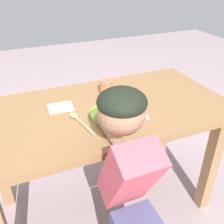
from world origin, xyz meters
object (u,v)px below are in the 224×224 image
Objects in this scene: plate at (112,112)px; spoon at (79,120)px; fork at (142,110)px; drinking_cup at (107,87)px; person at (129,193)px.

plate reaches higher than spoon.
fork is 0.28m from drinking_cup.
drinking_cup is at bearing 28.48° from fork.
drinking_cup reaches higher than plate.
drinking_cup is at bearing 74.93° from plate.
spoon is (-0.33, 0.02, 0.00)m from fork.
fork is 2.32× the size of drinking_cup.
person reaches higher than fork.
plate is 0.25m from drinking_cup.
plate is at bearing 77.57° from person.
spoon is 0.42m from person.
person is (0.09, -0.38, -0.16)m from spoon.
fork is 0.19× the size of person.
spoon is (-0.17, 0.01, -0.01)m from plate.
plate is at bearing -105.07° from drinking_cup.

